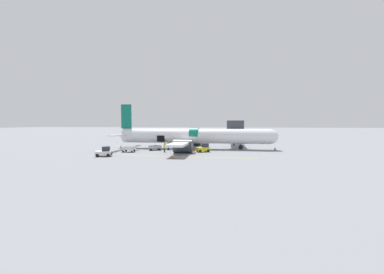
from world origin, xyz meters
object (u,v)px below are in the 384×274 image
at_px(baggage_cart_loading, 155,148).
at_px(baggage_tug_mid, 104,152).
at_px(airplane, 192,137).
at_px(baggage_cart_queued, 130,149).
at_px(ground_crew_driver, 165,148).
at_px(ground_crew_loader_a, 168,146).
at_px(ground_crew_loader_b, 174,146).
at_px(ground_crew_supervisor, 165,146).
at_px(baggage_tug_lead, 204,148).

bearing_deg(baggage_cart_loading, baggage_tug_mid, -121.18).
bearing_deg(airplane, baggage_cart_queued, -146.90).
height_order(airplane, ground_crew_driver, airplane).
height_order(baggage_tug_mid, ground_crew_loader_a, ground_crew_loader_a).
bearing_deg(baggage_tug_mid, baggage_cart_loading, 58.82).
xyz_separation_m(baggage_cart_queued, ground_crew_loader_a, (6.82, 4.35, 0.43)).
distance_m(baggage_tug_mid, ground_crew_loader_b, 14.81).
height_order(baggage_cart_loading, ground_crew_driver, ground_crew_driver).
bearing_deg(ground_crew_loader_b, ground_crew_supervisor, 163.11).
bearing_deg(ground_crew_supervisor, baggage_cart_queued, -137.25).
bearing_deg(airplane, ground_crew_driver, -124.21).
xyz_separation_m(baggage_cart_loading, ground_crew_loader_a, (2.61, 0.75, 0.45)).
distance_m(ground_crew_loader_a, ground_crew_supervisor, 1.44).
height_order(ground_crew_loader_a, ground_crew_loader_b, ground_crew_loader_a).
xyz_separation_m(airplane, ground_crew_loader_a, (-4.59, -3.08, -1.76)).
bearing_deg(ground_crew_loader_a, airplane, 33.90).
height_order(baggage_tug_lead, baggage_cart_queued, baggage_tug_lead).
height_order(baggage_tug_mid, baggage_cart_loading, baggage_tug_mid).
relative_size(airplane, baggage_tug_lead, 12.28).
relative_size(airplane, baggage_cart_loading, 10.50).
bearing_deg(ground_crew_driver, baggage_tug_lead, 10.20).
relative_size(baggage_cart_queued, ground_crew_loader_a, 1.93).
bearing_deg(ground_crew_loader_b, baggage_tug_lead, -20.67).
relative_size(baggage_tug_mid, ground_crew_driver, 1.89).
bearing_deg(ground_crew_supervisor, airplane, 20.37).
relative_size(ground_crew_loader_a, ground_crew_loader_b, 1.02).
height_order(baggage_tug_mid, ground_crew_loader_b, ground_crew_loader_b).
bearing_deg(baggage_tug_lead, baggage_cart_loading, 172.35).
xyz_separation_m(ground_crew_loader_a, ground_crew_supervisor, (-1.03, 1.00, -0.09)).
relative_size(baggage_tug_lead, ground_crew_loader_b, 1.69).
height_order(baggage_cart_queued, ground_crew_loader_a, ground_crew_loader_a).
relative_size(airplane, ground_crew_driver, 22.44).
bearing_deg(baggage_cart_queued, baggage_tug_mid, -106.06).
height_order(baggage_tug_mid, ground_crew_driver, baggage_tug_mid).
xyz_separation_m(baggage_cart_queued, ground_crew_loader_b, (7.99, 4.69, 0.42)).
relative_size(ground_crew_loader_b, ground_crew_driver, 1.08).
distance_m(airplane, baggage_tug_mid, 19.26).
xyz_separation_m(baggage_tug_mid, ground_crew_driver, (8.77, 7.24, 0.13)).
xyz_separation_m(baggage_tug_lead, ground_crew_supervisor, (-8.75, 3.14, 0.14)).
xyz_separation_m(baggage_tug_mid, baggage_cart_loading, (6.05, 10.00, -0.23)).
xyz_separation_m(ground_crew_driver, ground_crew_supervisor, (-1.13, 4.51, -0.00)).
bearing_deg(baggage_cart_queued, ground_crew_loader_b, 30.39).
bearing_deg(baggage_tug_mid, ground_crew_supervisor, 56.99).
bearing_deg(ground_crew_supervisor, ground_crew_loader_a, -44.25).
relative_size(ground_crew_driver, ground_crew_supervisor, 1.00).
height_order(baggage_tug_lead, baggage_cart_loading, baggage_tug_lead).
distance_m(baggage_tug_mid, baggage_cart_queued, 6.66).
relative_size(airplane, baggage_cart_queued, 10.56).
relative_size(baggage_cart_loading, baggage_cart_queued, 1.01).
relative_size(baggage_tug_mid, ground_crew_supervisor, 1.89).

